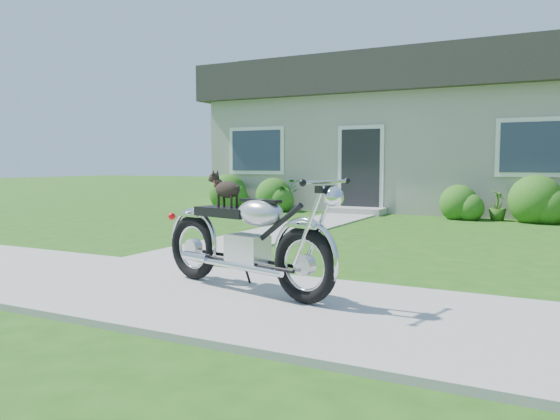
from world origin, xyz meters
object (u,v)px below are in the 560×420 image
Objects in this scene: house at (445,132)px; potted_plant_right at (498,206)px; potted_plant_left at (285,195)px; motorcycle_with_dog at (247,239)px.

potted_plant_right is at bearing -62.69° from house.
house reaches higher than potted_plant_right.
motorcycle_with_dog is (3.75, -8.33, 0.12)m from potted_plant_left.
potted_plant_right is (1.78, -3.44, -1.83)m from house.
potted_plant_right is at bearing 0.00° from potted_plant_left.
house reaches higher than potted_plant_left.
potted_plant_right is 0.30× the size of motorcycle_with_dog.
house is at bearing 45.23° from potted_plant_left.
motorcycle_with_dog reaches higher than potted_plant_left.
potted_plant_right is (5.20, 0.00, -0.09)m from potted_plant_left.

